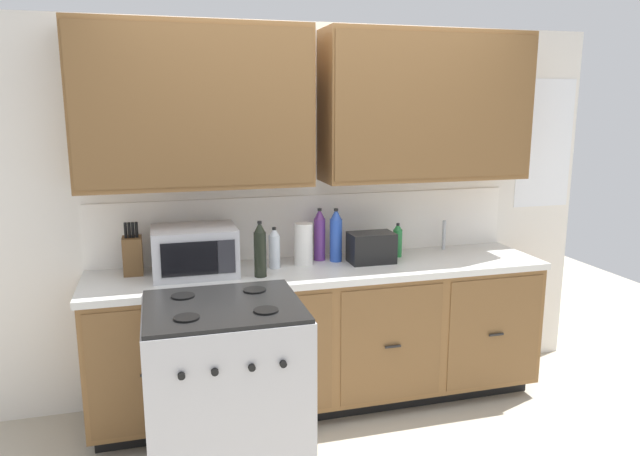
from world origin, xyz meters
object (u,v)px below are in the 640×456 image
at_px(microwave, 195,251).
at_px(bottle_dark, 260,250).
at_px(bottle_violet, 320,235).
at_px(knife_block, 133,255).
at_px(paper_towel_roll, 303,244).
at_px(toaster, 371,247).
at_px(bottle_clear, 274,248).
at_px(bottle_green, 398,240).
at_px(stove_range, 226,394).
at_px(bottle_blue, 336,236).

relative_size(microwave, bottle_dark, 1.47).
distance_m(microwave, bottle_violet, 0.80).
relative_size(microwave, knife_block, 1.55).
relative_size(paper_towel_roll, bottle_dark, 0.80).
relative_size(microwave, toaster, 1.71).
bearing_deg(knife_block, bottle_clear, -6.40).
bearing_deg(knife_block, microwave, -16.76).
bearing_deg(bottle_dark, bottle_violet, 32.14).
distance_m(knife_block, bottle_violet, 1.14).
distance_m(microwave, bottle_clear, 0.47).
height_order(microwave, toaster, microwave).
bearing_deg(bottle_green, bottle_clear, -176.01).
distance_m(knife_block, paper_towel_roll, 1.01).
height_order(stove_range, bottle_clear, bottle_clear).
relative_size(bottle_violet, bottle_blue, 0.99).
relative_size(stove_range, bottle_green, 4.30).
xyz_separation_m(microwave, bottle_dark, (0.36, -0.15, 0.02)).
relative_size(stove_range, bottle_violet, 2.84).
height_order(bottle_green, bottle_clear, bottle_clear).
height_order(paper_towel_roll, bottle_green, paper_towel_roll).
bearing_deg(bottle_dark, microwave, 157.30).
xyz_separation_m(bottle_violet, bottle_clear, (-0.31, -0.11, -0.04)).
distance_m(stove_range, knife_block, 1.05).
bearing_deg(bottle_violet, stove_range, -131.55).
bearing_deg(bottle_dark, bottle_green, 13.15).
relative_size(paper_towel_roll, bottle_violet, 0.78).
xyz_separation_m(bottle_violet, bottle_green, (0.51, -0.05, -0.05)).
xyz_separation_m(toaster, bottle_green, (0.22, 0.09, 0.01)).
bearing_deg(knife_block, paper_towel_roll, -3.53).
distance_m(toaster, bottle_blue, 0.23).
relative_size(stove_range, microwave, 1.98).
bearing_deg(bottle_blue, stove_range, -137.08).
bearing_deg(stove_range, bottle_violet, 48.45).
xyz_separation_m(stove_range, knife_block, (-0.43, 0.78, 0.55)).
bearing_deg(bottle_green, stove_range, -148.54).
bearing_deg(toaster, stove_range, -146.95).
bearing_deg(stove_range, toaster, 33.05).
height_order(bottle_violet, bottle_dark, bottle_violet).
height_order(knife_block, bottle_violet, bottle_violet).
relative_size(knife_block, bottle_blue, 0.92).
distance_m(toaster, bottle_violet, 0.34).
bearing_deg(bottle_violet, bottle_clear, -161.15).
height_order(knife_block, bottle_dark, bottle_dark).
distance_m(bottle_blue, bottle_dark, 0.56).
xyz_separation_m(paper_towel_roll, bottle_blue, (0.22, 0.02, 0.03)).
bearing_deg(toaster, bottle_violet, 154.40).
relative_size(paper_towel_roll, bottle_clear, 1.03).
bearing_deg(bottle_dark, stove_range, -117.66).
distance_m(knife_block, bottle_blue, 1.23).
xyz_separation_m(bottle_green, bottle_clear, (-0.83, -0.06, 0.01)).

